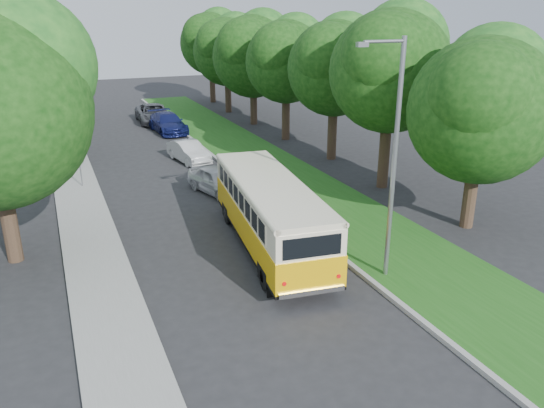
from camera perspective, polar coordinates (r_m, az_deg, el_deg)
name	(u,v)px	position (r m, az deg, el deg)	size (l,w,h in m)	color
ground	(244,269)	(19.11, -3.07, -7.00)	(120.00, 120.00, 0.00)	#252527
curb	(279,208)	(24.57, 0.75, -0.46)	(0.20, 70.00, 0.15)	gray
grass_verge	(324,202)	(25.56, 5.57, 0.24)	(4.50, 70.00, 0.13)	#1D5416
sidewalk	(90,237)	(22.74, -19.02, -3.40)	(2.20, 70.00, 0.12)	gray
treeline	(190,57)	(35.27, -8.83, 15.33)	(24.27, 41.91, 9.46)	#332319
lamppost_near	(392,155)	(17.35, 12.83, 5.14)	(1.71, 0.16, 8.00)	gray
lamppost_far	(64,98)	(32.36, -21.47, 10.57)	(1.71, 0.16, 7.50)	gray
warning_sign	(79,156)	(28.88, -20.07, 4.85)	(0.56, 0.10, 2.50)	gray
vintage_bus	(270,215)	(20.15, -0.23, -1.18)	(2.41, 9.34, 2.78)	#FFBC08
car_silver	(218,180)	(26.79, -5.86, 2.55)	(1.60, 3.97, 1.35)	silver
car_white	(189,152)	(32.78, -8.94, 5.58)	(1.34, 3.85, 1.27)	silver
car_blue	(168,123)	(41.29, -11.13, 8.56)	(2.04, 5.01, 1.45)	navy
car_grey	(153,114)	(45.30, -12.64, 9.47)	(2.48, 5.37, 1.49)	#515258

